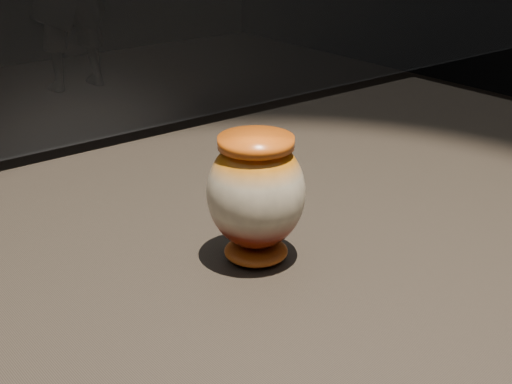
# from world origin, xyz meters

# --- Properties ---
(main_vase) EXTENTS (0.14, 0.14, 0.15)m
(main_vase) POSITION_xyz_m (0.16, -0.07, 0.98)
(main_vase) COLOR #631608
(main_vase) RESTS_ON display_plinth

